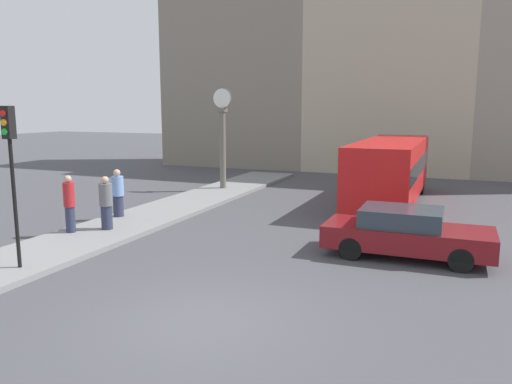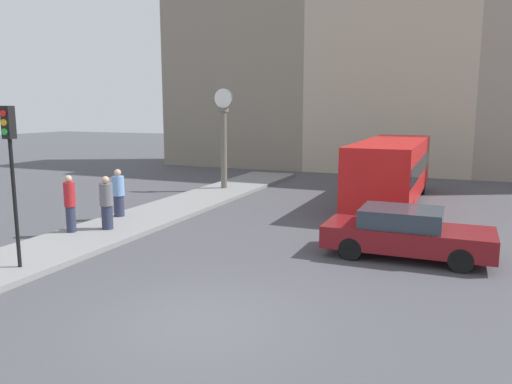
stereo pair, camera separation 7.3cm
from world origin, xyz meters
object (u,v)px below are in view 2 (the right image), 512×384
(traffic_light_near, at_px, (11,153))
(street_clock, at_px, (224,137))
(pedestrian_blue_stripe, at_px, (118,193))
(pedestrian_grey_jacket, at_px, (107,203))
(sedan_car, at_px, (406,233))
(pedestrian_red_top, at_px, (70,204))
(bus_distant, at_px, (392,167))

(traffic_light_near, bearing_deg, street_clock, 93.44)
(traffic_light_near, xyz_separation_m, pedestrian_blue_stripe, (-1.41, 5.67, -1.93))
(street_clock, bearing_deg, pedestrian_blue_stripe, -95.08)
(pedestrian_blue_stripe, height_order, pedestrian_grey_jacket, pedestrian_grey_jacket)
(street_clock, relative_size, pedestrian_grey_jacket, 2.80)
(pedestrian_blue_stripe, bearing_deg, sedan_car, -4.36)
(pedestrian_grey_jacket, bearing_deg, pedestrian_red_top, -136.28)
(traffic_light_near, relative_size, pedestrian_blue_stripe, 2.29)
(sedan_car, bearing_deg, traffic_light_near, -150.02)
(bus_distant, distance_m, street_clock, 7.93)
(pedestrian_red_top, xyz_separation_m, pedestrian_grey_jacket, (0.78, 0.75, -0.06))
(sedan_car, bearing_deg, street_clock, 139.43)
(bus_distant, relative_size, pedestrian_red_top, 5.21)
(traffic_light_near, bearing_deg, pedestrian_red_top, 112.62)
(bus_distant, bearing_deg, pedestrian_red_top, -131.47)
(traffic_light_near, xyz_separation_m, pedestrian_red_top, (-1.34, 3.21, -1.87))
(pedestrian_red_top, bearing_deg, street_clock, 86.66)
(sedan_car, relative_size, pedestrian_red_top, 2.44)
(street_clock, relative_size, pedestrian_blue_stripe, 2.82)
(sedan_car, bearing_deg, pedestrian_grey_jacket, -174.01)
(sedan_car, bearing_deg, pedestrian_blue_stripe, 175.64)
(street_clock, distance_m, pedestrian_red_top, 9.79)
(bus_distant, relative_size, pedestrian_blue_stripe, 5.50)
(bus_distant, distance_m, pedestrian_blue_stripe, 11.07)
(street_clock, xyz_separation_m, pedestrian_blue_stripe, (-0.64, -7.19, -1.61))
(pedestrian_blue_stripe, bearing_deg, bus_distant, 39.76)
(traffic_light_near, relative_size, street_clock, 0.81)
(pedestrian_red_top, distance_m, pedestrian_grey_jacket, 1.09)
(pedestrian_blue_stripe, bearing_deg, street_clock, 84.92)
(pedestrian_red_top, xyz_separation_m, pedestrian_blue_stripe, (-0.08, 2.46, -0.07))
(pedestrian_red_top, relative_size, pedestrian_grey_jacket, 1.05)
(bus_distant, xyz_separation_m, pedestrian_red_top, (-8.42, -9.53, -0.47))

